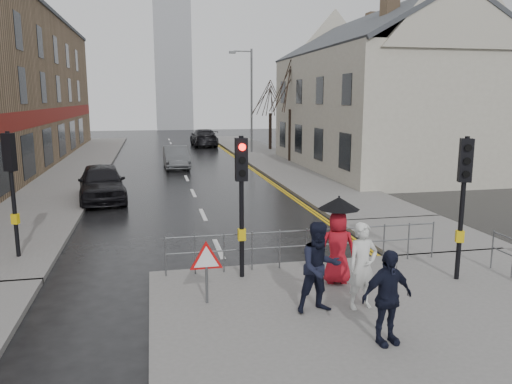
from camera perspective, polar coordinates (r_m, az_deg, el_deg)
name	(u,v)px	position (r m, az deg, el deg)	size (l,w,h in m)	color
ground	(235,285)	(12.08, -2.39, -10.63)	(120.00, 120.00, 0.00)	black
near_pavement	(429,339)	(9.99, 19.15, -15.57)	(10.00, 9.00, 0.14)	#605E5B
left_pavement	(80,165)	(34.70, -19.49, 2.92)	(4.00, 44.00, 0.14)	#605E5B
right_pavement	(266,157)	(37.31, 1.16, 4.04)	(4.00, 40.00, 0.14)	#605E5B
pavement_bridge_right	(419,234)	(16.94, 18.13, -4.63)	(4.00, 4.20, 0.14)	#605E5B
building_right_cream	(379,92)	(32.23, 13.85, 11.08)	(9.00, 16.40, 10.10)	beige
church_tower	(173,65)	(73.33, -9.48, 14.15)	(5.00, 5.00, 18.00)	#97999F
traffic_signal_near_left	(241,182)	(11.65, -1.67, 1.13)	(0.28, 0.27, 3.40)	black
traffic_signal_near_right	(464,183)	(12.45, 22.67, 0.93)	(0.34, 0.33, 3.40)	black
traffic_signal_far_left	(11,172)	(14.72, -26.20, 2.04)	(0.34, 0.33, 3.40)	black
guard_railing_front	(307,239)	(12.80, 5.81, -5.39)	(7.14, 0.04, 1.00)	#595B5E
warning_sign	(206,262)	(10.51, -5.69, -7.96)	(0.80, 0.07, 1.35)	#595B5E
street_lamp	(249,94)	(39.85, -0.77, 11.14)	(1.83, 0.25, 8.00)	#595B5E
tree_near	(291,87)	(34.41, 4.00, 11.91)	(2.40, 2.40, 6.58)	black
tree_far	(270,98)	(42.27, 1.66, 10.73)	(2.40, 2.40, 5.64)	black
pedestrian_a	(363,266)	(10.45, 12.08, -8.27)	(0.65, 0.43, 1.80)	silver
pedestrian_b	(320,267)	(10.13, 7.30, -8.55)	(0.90, 0.70, 1.86)	black
pedestrian_with_umbrella	(338,236)	(11.68, 9.34, -5.03)	(0.96, 0.96, 2.04)	#AC1420
pedestrian_d	(387,297)	(9.12, 14.75, -11.56)	(1.00, 0.42, 1.70)	black
car_parked	(102,183)	(22.52, -17.21, 1.04)	(1.90, 4.71, 1.61)	black
car_mid	(176,157)	(32.03, -9.12, 3.93)	(1.47, 4.22, 1.39)	#494C4F
car_far	(204,138)	(46.54, -5.98, 6.21)	(2.25, 5.52, 1.60)	black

